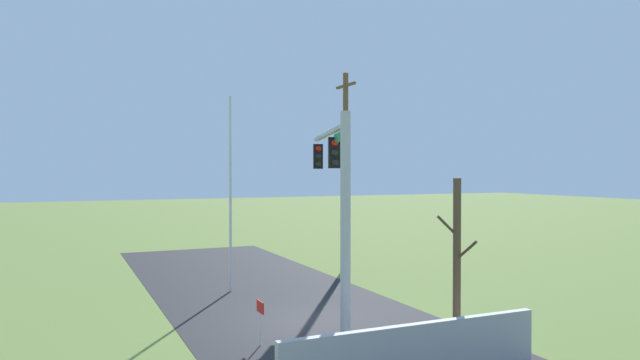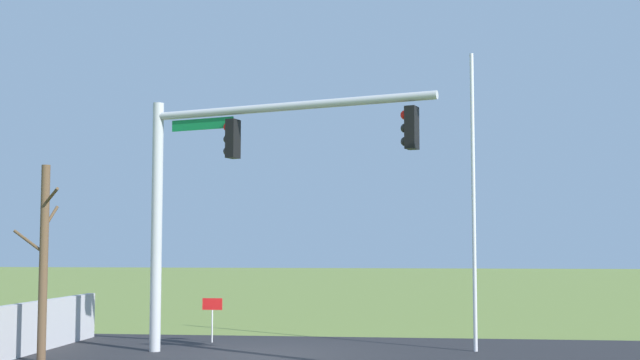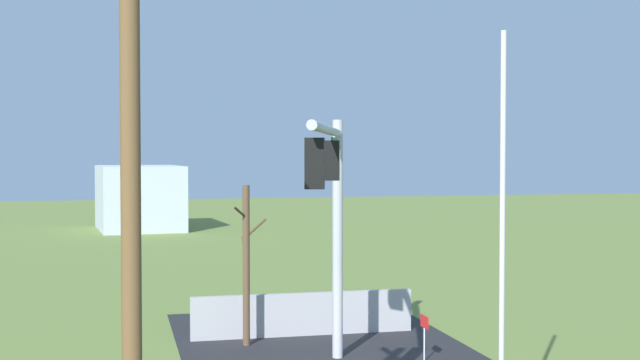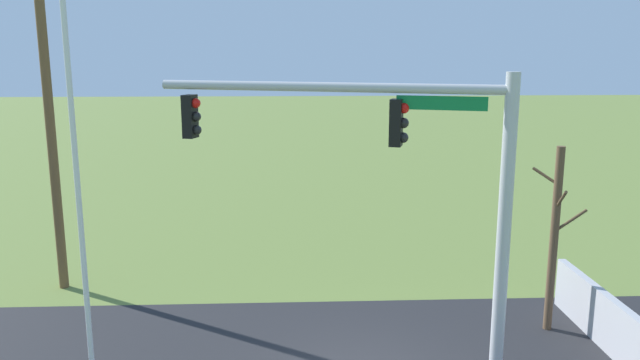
% 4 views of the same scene
% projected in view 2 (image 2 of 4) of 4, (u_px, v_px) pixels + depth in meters
% --- Properties ---
extents(ground_plane, '(160.00, 160.00, 0.00)m').
position_uv_depth(ground_plane, '(264.00, 354.00, 20.60)').
color(ground_plane, olive).
extents(road_surface, '(28.00, 8.00, 0.01)m').
position_uv_depth(road_surface, '(427.00, 356.00, 20.13)').
color(road_surface, '#232326').
rests_on(road_surface, ground_plane).
extents(sidewalk_corner, '(6.00, 6.00, 0.01)m').
position_uv_depth(sidewalk_corner, '(117.00, 351.00, 21.14)').
color(sidewalk_corner, '#B7B5AD').
rests_on(sidewalk_corner, ground_plane).
extents(retaining_fence, '(0.20, 6.71, 1.28)m').
position_uv_depth(retaining_fence, '(40.00, 326.00, 21.10)').
color(retaining_fence, '#A8A8AD').
rests_on(retaining_fence, ground_plane).
extents(signal_mast, '(7.26, 2.53, 6.35)m').
position_uv_depth(signal_mast, '(227.00, 172.00, 20.51)').
color(signal_mast, '#B2B5BA').
rests_on(signal_mast, ground_plane).
extents(flagpole, '(0.10, 0.10, 7.65)m').
position_uv_depth(flagpole, '(474.00, 201.00, 21.33)').
color(flagpole, silver).
rests_on(flagpole, ground_plane).
extents(bare_tree, '(1.27, 1.02, 4.56)m').
position_uv_depth(bare_tree, '(44.00, 260.00, 19.30)').
color(bare_tree, brown).
rests_on(bare_tree, ground_plane).
extents(open_sign, '(0.56, 0.04, 1.22)m').
position_uv_depth(open_sign, '(212.00, 310.00, 23.06)').
color(open_sign, silver).
rests_on(open_sign, ground_plane).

